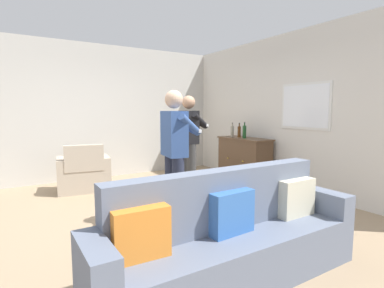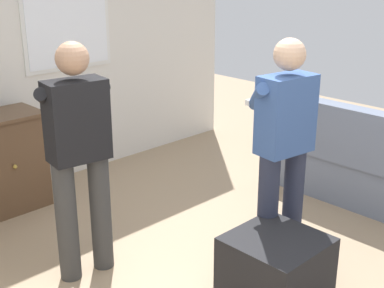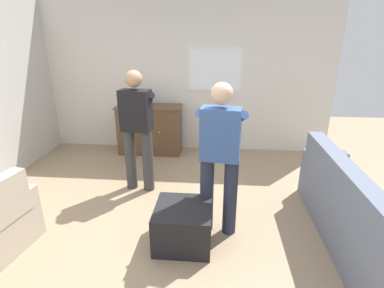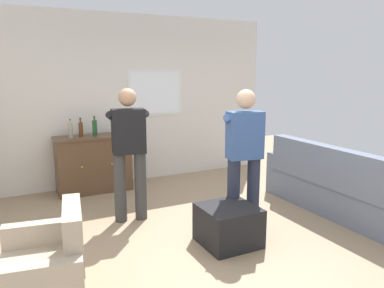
# 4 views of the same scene
# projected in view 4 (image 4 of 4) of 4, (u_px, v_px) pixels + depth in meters

# --- Properties ---
(ground) EXTENTS (10.40, 10.40, 0.00)m
(ground) POSITION_uv_depth(u_px,v_px,m) (200.00, 239.00, 4.26)
(ground) COLOR #9E8466
(wall_back_with_window) EXTENTS (5.20, 0.15, 2.80)m
(wall_back_with_window) POSITION_uv_depth(u_px,v_px,m) (128.00, 100.00, 6.32)
(wall_back_with_window) COLOR silver
(wall_back_with_window) RESTS_ON ground
(couch) EXTENTS (0.57, 2.44, 0.94)m
(couch) POSITION_uv_depth(u_px,v_px,m) (338.00, 189.00, 4.90)
(couch) COLOR slate
(couch) RESTS_ON ground
(armchair) EXTENTS (0.76, 0.97, 0.85)m
(armchair) POSITION_uv_depth(u_px,v_px,m) (46.00, 277.00, 2.95)
(armchair) COLOR #B2A38E
(armchair) RESTS_ON ground
(sideboard_cabinet) EXTENTS (1.16, 0.49, 0.89)m
(sideboard_cabinet) POSITION_uv_depth(u_px,v_px,m) (94.00, 164.00, 5.88)
(sideboard_cabinet) COLOR brown
(sideboard_cabinet) RESTS_ON ground
(bottle_wine_green) EXTENTS (0.07, 0.07, 0.29)m
(bottle_wine_green) POSITION_uv_depth(u_px,v_px,m) (70.00, 131.00, 5.59)
(bottle_wine_green) COLOR gray
(bottle_wine_green) RESTS_ON sideboard_cabinet
(bottle_liquor_amber) EXTENTS (0.07, 0.07, 0.29)m
(bottle_liquor_amber) POSITION_uv_depth(u_px,v_px,m) (81.00, 129.00, 5.71)
(bottle_liquor_amber) COLOR #593314
(bottle_liquor_amber) RESTS_ON sideboard_cabinet
(bottle_spirits_clear) EXTENTS (0.07, 0.07, 0.31)m
(bottle_spirits_clear) POSITION_uv_depth(u_px,v_px,m) (95.00, 128.00, 5.76)
(bottle_spirits_clear) COLOR #1E4C23
(bottle_spirits_clear) RESTS_ON sideboard_cabinet
(ottoman) EXTENTS (0.59, 0.59, 0.43)m
(ottoman) POSITION_uv_depth(u_px,v_px,m) (228.00, 225.00, 4.12)
(ottoman) COLOR black
(ottoman) RESTS_ON ground
(person_standing_left) EXTENTS (0.55, 0.50, 1.68)m
(person_standing_left) POSITION_uv_depth(u_px,v_px,m) (129.00, 148.00, 4.65)
(person_standing_left) COLOR #383838
(person_standing_left) RESTS_ON ground
(person_standing_right) EXTENTS (0.55, 0.50, 1.68)m
(person_standing_right) POSITION_uv_depth(u_px,v_px,m) (244.00, 153.00, 4.37)
(person_standing_right) COLOR #282D42
(person_standing_right) RESTS_ON ground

